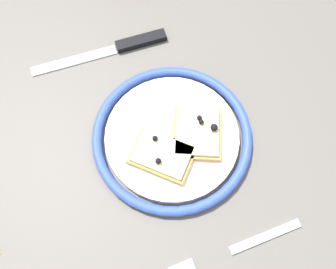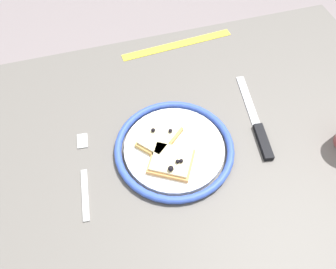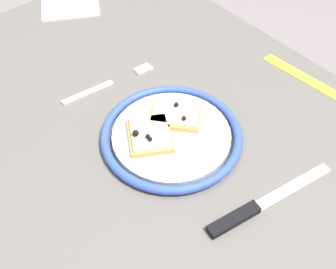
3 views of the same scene
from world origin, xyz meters
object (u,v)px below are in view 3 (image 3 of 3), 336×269
(dining_table, at_px, (157,175))
(knife, at_px, (252,209))
(pizza_slice_far, at_px, (175,115))
(measuring_tape, at_px, (329,91))
(fork, at_px, (109,83))
(plate, at_px, (172,136))
(pizza_slice_near, at_px, (148,136))
(napkin, at_px, (70,4))

(dining_table, height_order, knife, knife)
(dining_table, bearing_deg, pizza_slice_far, 110.49)
(pizza_slice_far, relative_size, measuring_tape, 0.36)
(knife, bearing_deg, fork, -179.68)
(dining_table, bearing_deg, fork, 170.45)
(plate, relative_size, knife, 1.05)
(pizza_slice_near, distance_m, pizza_slice_far, 0.07)
(measuring_tape, bearing_deg, pizza_slice_near, -112.85)
(pizza_slice_far, bearing_deg, pizza_slice_near, -84.10)
(plate, bearing_deg, napkin, 169.80)
(pizza_slice_near, relative_size, fork, 0.55)
(plate, distance_m, napkin, 0.51)
(dining_table, height_order, fork, fork)
(pizza_slice_near, relative_size, pizza_slice_far, 1.00)
(measuring_tape, bearing_deg, plate, -111.95)
(plate, bearing_deg, knife, -0.13)
(knife, xyz_separation_m, napkin, (-0.69, 0.09, -0.00))
(plate, relative_size, measuring_tape, 0.83)
(pizza_slice_near, xyz_separation_m, knife, (0.21, 0.04, -0.02))
(dining_table, relative_size, fork, 5.68)
(pizza_slice_far, height_order, measuring_tape, pizza_slice_far)
(knife, height_order, measuring_tape, knife)
(napkin, bearing_deg, pizza_slice_near, -15.12)
(fork, height_order, napkin, same)
(plate, height_order, fork, plate)
(dining_table, distance_m, pizza_slice_far, 0.12)
(knife, distance_m, fork, 0.39)
(plate, bearing_deg, pizza_slice_near, -115.60)
(knife, bearing_deg, plate, 179.87)
(pizza_slice_near, height_order, napkin, pizza_slice_near)
(pizza_slice_near, distance_m, napkin, 0.50)
(plate, xyz_separation_m, pizza_slice_near, (-0.02, -0.04, 0.01))
(plate, relative_size, napkin, 1.83)
(napkin, bearing_deg, plate, -10.20)
(dining_table, height_order, pizza_slice_far, pizza_slice_far)
(knife, bearing_deg, napkin, 172.55)
(fork, bearing_deg, plate, 0.76)
(plate, height_order, napkin, plate)
(napkin, bearing_deg, fork, -16.79)
(pizza_slice_near, bearing_deg, measuring_tape, 71.26)
(knife, xyz_separation_m, fork, (-0.39, -0.00, -0.00))
(dining_table, xyz_separation_m, pizza_slice_far, (-0.02, 0.06, 0.10))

